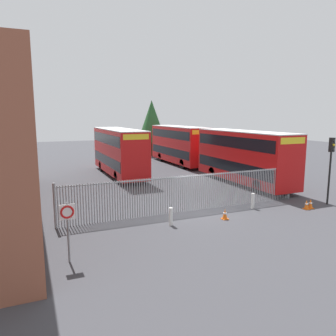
{
  "coord_description": "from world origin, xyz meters",
  "views": [
    {
      "loc": [
        -8.99,
        -16.86,
        5.7
      ],
      "look_at": [
        0.0,
        4.0,
        2.0
      ],
      "focal_mm": 34.85,
      "sensor_mm": 36.0,
      "label": 1
    }
  ],
  "objects_px": {
    "double_decker_bus_behind_fence_left": "(119,150)",
    "traffic_cone_by_gate": "(307,205)",
    "traffic_cone_mid_forecourt": "(310,204)",
    "bollard_near_left": "(171,217)",
    "bollard_center_front": "(253,201)",
    "double_decker_bus_near_gate": "(243,155)",
    "double_decker_bus_behind_fence_right": "(179,143)",
    "traffic_cone_near_kerb": "(225,214)",
    "speed_limit_sign_post": "(67,219)",
    "traffic_light_kerbside": "(331,158)"
  },
  "relations": [
    {
      "from": "bollard_near_left",
      "to": "traffic_cone_mid_forecourt",
      "type": "bearing_deg",
      "value": -3.4
    },
    {
      "from": "double_decker_bus_behind_fence_left",
      "to": "traffic_cone_by_gate",
      "type": "height_order",
      "value": "double_decker_bus_behind_fence_left"
    },
    {
      "from": "double_decker_bus_near_gate",
      "to": "bollard_near_left",
      "type": "height_order",
      "value": "double_decker_bus_near_gate"
    },
    {
      "from": "traffic_cone_mid_forecourt",
      "to": "speed_limit_sign_post",
      "type": "xyz_separation_m",
      "value": [
        -14.57,
        -1.87,
        1.49
      ]
    },
    {
      "from": "traffic_cone_near_kerb",
      "to": "double_decker_bus_behind_fence_right",
      "type": "bearing_deg",
      "value": 71.95
    },
    {
      "from": "traffic_cone_by_gate",
      "to": "traffic_cone_mid_forecourt",
      "type": "xyz_separation_m",
      "value": [
        0.37,
        0.05,
        0.0
      ]
    },
    {
      "from": "double_decker_bus_behind_fence_right",
      "to": "traffic_cone_near_kerb",
      "type": "xyz_separation_m",
      "value": [
        -6.4,
        -19.64,
        -2.13
      ]
    },
    {
      "from": "double_decker_bus_behind_fence_left",
      "to": "traffic_cone_near_kerb",
      "type": "distance_m",
      "value": 15.53
    },
    {
      "from": "bollard_center_front",
      "to": "traffic_cone_by_gate",
      "type": "distance_m",
      "value": 3.26
    },
    {
      "from": "bollard_center_front",
      "to": "bollard_near_left",
      "type": "bearing_deg",
      "value": -171.53
    },
    {
      "from": "double_decker_bus_near_gate",
      "to": "bollard_center_front",
      "type": "bearing_deg",
      "value": -121.32
    },
    {
      "from": "bollard_near_left",
      "to": "traffic_cone_by_gate",
      "type": "height_order",
      "value": "bollard_near_left"
    },
    {
      "from": "traffic_cone_by_gate",
      "to": "traffic_cone_near_kerb",
      "type": "relative_size",
      "value": 1.0
    },
    {
      "from": "double_decker_bus_behind_fence_left",
      "to": "bollard_near_left",
      "type": "height_order",
      "value": "double_decker_bus_behind_fence_left"
    },
    {
      "from": "bollard_center_front",
      "to": "double_decker_bus_behind_fence_right",
      "type": "bearing_deg",
      "value": 78.87
    },
    {
      "from": "traffic_cone_by_gate",
      "to": "traffic_cone_mid_forecourt",
      "type": "distance_m",
      "value": 0.37
    },
    {
      "from": "double_decker_bus_behind_fence_left",
      "to": "double_decker_bus_behind_fence_right",
      "type": "xyz_separation_m",
      "value": [
        8.31,
        4.38,
        0.0
      ]
    },
    {
      "from": "double_decker_bus_behind_fence_left",
      "to": "bollard_near_left",
      "type": "distance_m",
      "value": 15.19
    },
    {
      "from": "bollard_near_left",
      "to": "traffic_light_kerbside",
      "type": "xyz_separation_m",
      "value": [
        10.97,
        -0.25,
        2.51
      ]
    },
    {
      "from": "double_decker_bus_behind_fence_right",
      "to": "traffic_cone_near_kerb",
      "type": "height_order",
      "value": "double_decker_bus_behind_fence_right"
    },
    {
      "from": "double_decker_bus_near_gate",
      "to": "bollard_near_left",
      "type": "distance_m",
      "value": 12.29
    },
    {
      "from": "double_decker_bus_behind_fence_left",
      "to": "bollard_near_left",
      "type": "relative_size",
      "value": 11.38
    },
    {
      "from": "double_decker_bus_near_gate",
      "to": "traffic_light_kerbside",
      "type": "height_order",
      "value": "double_decker_bus_near_gate"
    },
    {
      "from": "traffic_cone_near_kerb",
      "to": "speed_limit_sign_post",
      "type": "height_order",
      "value": "speed_limit_sign_post"
    },
    {
      "from": "double_decker_bus_near_gate",
      "to": "bollard_center_front",
      "type": "height_order",
      "value": "double_decker_bus_near_gate"
    },
    {
      "from": "double_decker_bus_behind_fence_left",
      "to": "bollard_near_left",
      "type": "xyz_separation_m",
      "value": [
        -1.25,
        -15.01,
        -1.95
      ]
    },
    {
      "from": "double_decker_bus_near_gate",
      "to": "traffic_cone_mid_forecourt",
      "type": "xyz_separation_m",
      "value": [
        -0.58,
        -7.75,
        -2.13
      ]
    },
    {
      "from": "traffic_cone_near_kerb",
      "to": "double_decker_bus_near_gate",
      "type": "bearing_deg",
      "value": 48.46
    },
    {
      "from": "bollard_center_front",
      "to": "traffic_light_kerbside",
      "type": "height_order",
      "value": "traffic_light_kerbside"
    },
    {
      "from": "bollard_center_front",
      "to": "speed_limit_sign_post",
      "type": "xyz_separation_m",
      "value": [
        -11.31,
        -3.3,
        1.3
      ]
    },
    {
      "from": "double_decker_bus_behind_fence_left",
      "to": "traffic_cone_near_kerb",
      "type": "relative_size",
      "value": 18.32
    },
    {
      "from": "bollard_near_left",
      "to": "bollard_center_front",
      "type": "height_order",
      "value": "same"
    },
    {
      "from": "double_decker_bus_near_gate",
      "to": "traffic_cone_mid_forecourt",
      "type": "bearing_deg",
      "value": -94.28
    },
    {
      "from": "traffic_cone_by_gate",
      "to": "speed_limit_sign_post",
      "type": "relative_size",
      "value": 0.25
    },
    {
      "from": "bollard_near_left",
      "to": "double_decker_bus_behind_fence_right",
      "type": "bearing_deg",
      "value": 63.75
    },
    {
      "from": "double_decker_bus_near_gate",
      "to": "traffic_light_kerbside",
      "type": "relative_size",
      "value": 2.51
    },
    {
      "from": "speed_limit_sign_post",
      "to": "traffic_light_kerbside",
      "type": "relative_size",
      "value": 0.56
    },
    {
      "from": "double_decker_bus_behind_fence_right",
      "to": "bollard_near_left",
      "type": "height_order",
      "value": "double_decker_bus_behind_fence_right"
    },
    {
      "from": "double_decker_bus_behind_fence_right",
      "to": "traffic_cone_by_gate",
      "type": "xyz_separation_m",
      "value": [
        -0.75,
        -19.98,
        -2.13
      ]
    },
    {
      "from": "speed_limit_sign_post",
      "to": "traffic_light_kerbside",
      "type": "height_order",
      "value": "traffic_light_kerbside"
    },
    {
      "from": "double_decker_bus_near_gate",
      "to": "traffic_cone_by_gate",
      "type": "xyz_separation_m",
      "value": [
        -0.95,
        -7.79,
        -2.13
      ]
    },
    {
      "from": "double_decker_bus_near_gate",
      "to": "traffic_cone_by_gate",
      "type": "relative_size",
      "value": 18.32
    },
    {
      "from": "bollard_near_left",
      "to": "traffic_cone_by_gate",
      "type": "distance_m",
      "value": 8.84
    },
    {
      "from": "traffic_light_kerbside",
      "to": "double_decker_bus_behind_fence_right",
      "type": "bearing_deg",
      "value": 94.11
    },
    {
      "from": "double_decker_bus_near_gate",
      "to": "speed_limit_sign_post",
      "type": "relative_size",
      "value": 4.5
    },
    {
      "from": "traffic_cone_by_gate",
      "to": "speed_limit_sign_post",
      "type": "distance_m",
      "value": 14.4
    },
    {
      "from": "bollard_near_left",
      "to": "bollard_center_front",
      "type": "xyz_separation_m",
      "value": [
        5.92,
        0.88,
        0.0
      ]
    },
    {
      "from": "bollard_near_left",
      "to": "traffic_light_kerbside",
      "type": "distance_m",
      "value": 11.26
    },
    {
      "from": "double_decker_bus_behind_fence_right",
      "to": "speed_limit_sign_post",
      "type": "xyz_separation_m",
      "value": [
        -14.95,
        -21.8,
        -0.65
      ]
    },
    {
      "from": "double_decker_bus_near_gate",
      "to": "traffic_cone_near_kerb",
      "type": "relative_size",
      "value": 18.32
    }
  ]
}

